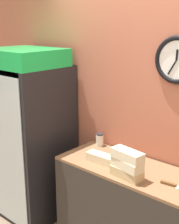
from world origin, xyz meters
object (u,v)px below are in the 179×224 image
sandwich_stack_middle (127,164)px  sandwich_stack_top (127,155)px  sandwich_stack_bottom (127,173)px  chefs_knife (177,186)px  condiment_jar (100,140)px  beverage_cooler (34,125)px  sandwich_flat_left (101,158)px

sandwich_stack_middle → sandwich_stack_top: size_ratio=1.01×
sandwich_stack_middle → sandwich_stack_top: bearing=0.0°
sandwich_stack_bottom → sandwich_stack_top: bearing=0.0°
chefs_knife → condiment_jar: (-0.99, 0.26, 0.06)m
sandwich_stack_bottom → chefs_knife: (0.39, 0.12, -0.03)m
sandwich_stack_middle → condiment_jar: 0.71m
beverage_cooler → sandwich_stack_top: 1.35m
sandwich_stack_bottom → sandwich_stack_middle: (0.00, 0.00, 0.08)m
sandwich_stack_top → condiment_jar: (-0.60, 0.38, -0.13)m
chefs_knife → condiment_jar: bearing=165.0°
condiment_jar → sandwich_stack_top: bearing=-32.6°
beverage_cooler → sandwich_stack_bottom: (1.34, -0.13, -0.08)m
beverage_cooler → sandwich_stack_bottom: beverage_cooler is taller
condiment_jar → sandwich_stack_middle: bearing=-32.6°
sandwich_flat_left → chefs_knife: sandwich_flat_left is taller
beverage_cooler → condiment_jar: size_ratio=14.53×
sandwich_stack_middle → condiment_jar: size_ratio=2.26×
sandwich_stack_middle → sandwich_flat_left: bearing=166.3°
sandwich_stack_top → chefs_knife: sandwich_stack_top is taller
beverage_cooler → sandwich_stack_top: size_ratio=6.52×
chefs_knife → condiment_jar: size_ratio=2.83×
sandwich_flat_left → condiment_jar: condiment_jar is taller
sandwich_stack_middle → sandwich_stack_top: (0.00, 0.00, 0.08)m
sandwich_stack_middle → sandwich_flat_left: sandwich_stack_middle is taller
sandwich_stack_bottom → sandwich_stack_top: size_ratio=0.99×
beverage_cooler → chefs_knife: 1.73m
sandwich_stack_top → chefs_knife: 0.45m
beverage_cooler → sandwich_flat_left: beverage_cooler is taller
sandwich_stack_bottom → chefs_knife: sandwich_stack_bottom is taller
sandwich_stack_middle → condiment_jar: sandwich_stack_middle is taller
sandwich_flat_left → sandwich_stack_top: bearing=-13.7°
beverage_cooler → sandwich_stack_middle: beverage_cooler is taller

